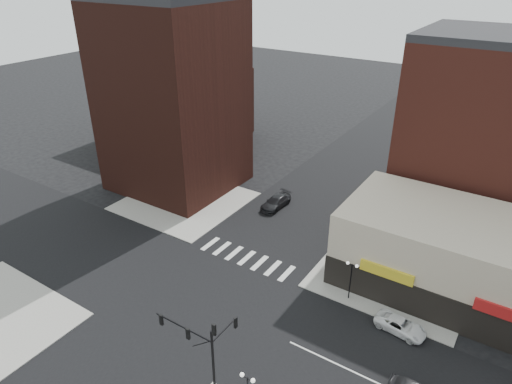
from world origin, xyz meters
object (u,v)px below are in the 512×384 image
Objects in this scene: traffic_signal at (205,344)px; dark_sedan_north at (276,202)px; street_lamp_ne at (351,272)px; white_suv at (401,326)px.

traffic_signal is 1.47× the size of dark_sedan_north.
traffic_signal is at bearing -66.52° from dark_sedan_north.
traffic_signal is 1.87× the size of street_lamp_ne.
street_lamp_ne is 0.92× the size of white_suv.
white_suv is at bearing -15.17° from street_lamp_ne.
traffic_signal reaches higher than dark_sedan_north.
traffic_signal is 1.72× the size of white_suv.
street_lamp_ne is at bearing 73.25° from traffic_signal.
dark_sedan_north is (-10.56, 27.71, -4.19)m from traffic_signal.
traffic_signal is 18.17m from white_suv.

